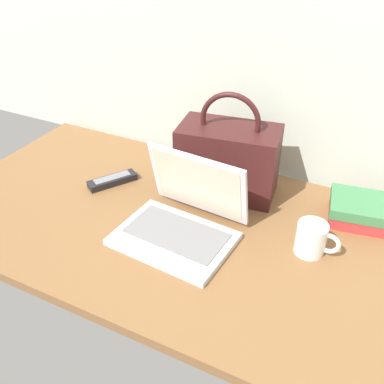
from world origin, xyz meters
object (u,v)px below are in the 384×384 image
object	(u,v)px
remote_control_near	(112,180)
handbag	(229,159)
laptop	(182,219)
coffee_mug	(312,238)
book_stack	(359,210)

from	to	relation	value
remote_control_near	handbag	distance (m)	0.39
laptop	coffee_mug	distance (m)	0.35
laptop	book_stack	world-z (taller)	laptop
book_stack	remote_control_near	bearing A→B (deg)	-168.15
handbag	book_stack	xyz separation A→B (m)	(0.40, 0.03, -0.08)
coffee_mug	remote_control_near	world-z (taller)	coffee_mug
coffee_mug	laptop	bearing A→B (deg)	-166.88
laptop	handbag	distance (m)	0.26
coffee_mug	book_stack	bearing A→B (deg)	65.66
handbag	book_stack	bearing A→B (deg)	4.05
coffee_mug	remote_control_near	xyz separation A→B (m)	(-0.66, 0.04, -0.03)
coffee_mug	remote_control_near	bearing A→B (deg)	176.35
laptop	coffee_mug	bearing A→B (deg)	13.12
laptop	book_stack	xyz separation A→B (m)	(0.43, 0.28, -0.01)
laptop	remote_control_near	bearing A→B (deg)	159.31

